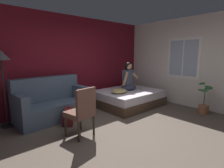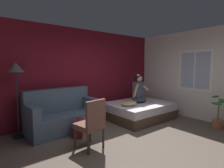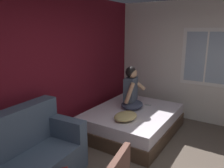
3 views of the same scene
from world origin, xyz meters
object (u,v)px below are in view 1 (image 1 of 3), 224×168
object	(u,v)px
bed	(128,98)
couch	(52,103)
backpack	(68,117)
cell_phone	(140,89)
side_chair	(82,110)
floor_lamp	(2,63)
person_seated	(128,79)
throw_pillow	(119,91)
potted_plant	(204,103)

from	to	relation	value
bed	couch	xyz separation A→B (m)	(-2.30, 0.45, 0.16)
backpack	cell_phone	xyz separation A→B (m)	(2.60, 0.05, 0.29)
bed	side_chair	distance (m)	2.43
floor_lamp	person_seated	bearing A→B (deg)	-9.65
couch	throw_pillow	bearing A→B (deg)	-17.76
person_seated	throw_pillow	distance (m)	0.69
side_chair	floor_lamp	size ratio (longest dim) A/B	0.58
side_chair	floor_lamp	distance (m)	2.03
backpack	floor_lamp	size ratio (longest dim) A/B	0.27
bed	backpack	size ratio (longest dim) A/B	4.23
person_seated	backpack	xyz separation A→B (m)	(-2.26, -0.27, -0.64)
person_seated	cell_phone	bearing A→B (deg)	-33.05
couch	side_chair	world-z (taller)	couch
backpack	potted_plant	bearing A→B (deg)	-29.07
potted_plant	bed	bearing A→B (deg)	115.97
side_chair	couch	bearing A→B (deg)	92.24
bed	throw_pillow	xyz separation A→B (m)	(-0.51, -0.12, 0.31)
throw_pillow	potted_plant	xyz separation A→B (m)	(1.45, -1.80, -0.25)
throw_pillow	floor_lamp	world-z (taller)	floor_lamp
person_seated	floor_lamp	world-z (taller)	floor_lamp
couch	potted_plant	bearing A→B (deg)	-36.31
person_seated	backpack	bearing A→B (deg)	-173.16
side_chair	cell_phone	world-z (taller)	side_chair
backpack	floor_lamp	world-z (taller)	floor_lamp
person_seated	potted_plant	xyz separation A→B (m)	(0.86, -2.00, -0.53)
bed	backpack	world-z (taller)	bed
potted_plant	person_seated	bearing A→B (deg)	113.15
throw_pillow	potted_plant	size ratio (longest dim) A/B	0.56
side_chair	person_seated	world-z (taller)	person_seated
backpack	side_chair	bearing A→B (deg)	-95.27
side_chair	cell_phone	xyz separation A→B (m)	(2.67, 0.74, -0.05)
bed	throw_pillow	size ratio (longest dim) A/B	4.03
side_chair	floor_lamp	bearing A→B (deg)	123.22
side_chair	floor_lamp	xyz separation A→B (m)	(-1.00, 1.53, 0.90)
person_seated	throw_pillow	xyz separation A→B (m)	(-0.59, -0.20, -0.29)
potted_plant	floor_lamp	bearing A→B (deg)	148.43
bed	potted_plant	size ratio (longest dim) A/B	2.28
person_seated	cell_phone	world-z (taller)	person_seated
floor_lamp	potted_plant	world-z (taller)	floor_lamp
backpack	floor_lamp	bearing A→B (deg)	141.83
throw_pillow	cell_phone	world-z (taller)	throw_pillow
side_chair	backpack	distance (m)	0.77
bed	couch	bearing A→B (deg)	168.87
side_chair	bed	bearing A→B (deg)	21.46
person_seated	potted_plant	distance (m)	2.24
cell_phone	potted_plant	distance (m)	1.86
floor_lamp	bed	bearing A→B (deg)	-11.24
bed	backpack	distance (m)	2.19
bed	side_chair	world-z (taller)	side_chair
throw_pillow	backpack	bearing A→B (deg)	-177.52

